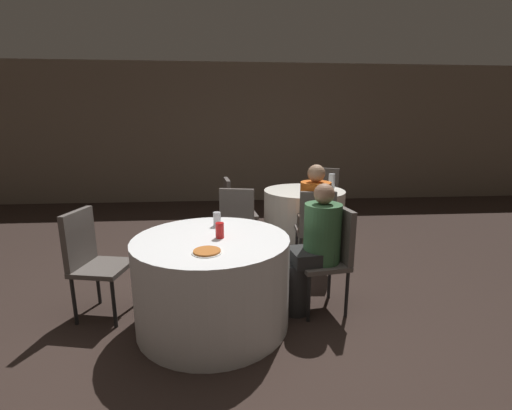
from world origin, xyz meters
TOP-DOWN VIEW (x-y plane):
  - ground_plane at (0.00, 0.00)m, footprint 16.00×16.00m
  - wall_back at (0.00, 4.81)m, footprint 16.00×0.06m
  - table_near at (-0.06, 0.14)m, footprint 1.23×1.23m
  - table_far at (1.10, 2.04)m, footprint 1.09×1.09m
  - chair_near_west at (-1.07, 0.34)m, footprint 0.47×0.47m
  - chair_near_east at (0.96, 0.29)m, footprint 0.46×0.45m
  - chair_near_north at (0.15, 1.15)m, footprint 0.47×0.48m
  - chair_far_south at (1.02, 1.09)m, footprint 0.43×0.44m
  - chair_far_northeast at (1.63, 2.85)m, footprint 0.55×0.55m
  - chair_far_west at (0.15, 1.93)m, footprint 0.45×0.44m
  - person_green_jacket at (0.79, 0.26)m, footprint 0.49×0.34m
  - person_orange_shirt at (1.04, 1.25)m, footprint 0.35×0.51m
  - pizza_plate_near at (-0.07, -0.18)m, footprint 0.21×0.21m
  - soda_can_red at (0.01, 0.14)m, footprint 0.07×0.07m
  - soda_can_silver at (-0.02, 0.47)m, footprint 0.07×0.07m
  - bottle_far at (1.51, 2.17)m, footprint 0.09×0.09m

SIDE VIEW (x-z plane):
  - ground_plane at x=0.00m, z-range 0.00..0.00m
  - table_near at x=-0.06m, z-range 0.00..0.73m
  - table_far at x=1.10m, z-range 0.00..0.73m
  - chair_near_west at x=-1.07m, z-range 0.09..1.00m
  - chair_near_east at x=0.96m, z-range 0.09..1.00m
  - chair_near_north at x=0.15m, z-range 0.09..1.00m
  - chair_far_south at x=1.02m, z-range 0.09..1.00m
  - chair_far_northeast at x=1.63m, z-range 0.09..1.00m
  - chair_far_west at x=0.15m, z-range 0.09..1.00m
  - person_green_jacket at x=0.79m, z-range 0.00..1.13m
  - person_orange_shirt at x=1.04m, z-range 0.01..1.18m
  - pizza_plate_near at x=-0.07m, z-range 0.73..0.75m
  - soda_can_red at x=0.01m, z-range 0.73..0.85m
  - soda_can_silver at x=-0.02m, z-range 0.73..0.85m
  - bottle_far at x=1.51m, z-range 0.73..0.93m
  - wall_back at x=0.00m, z-range 0.00..2.80m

